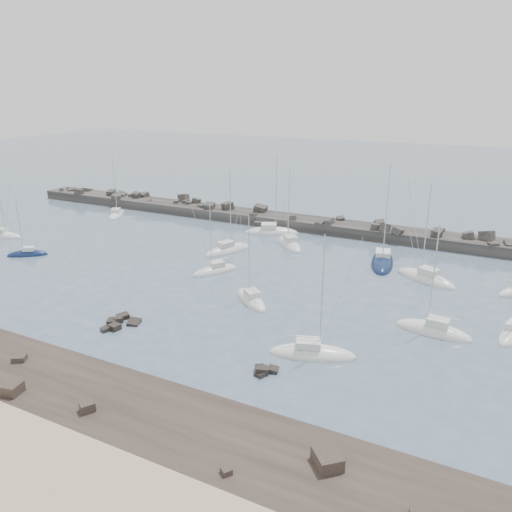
% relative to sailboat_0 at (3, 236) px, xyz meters
% --- Properties ---
extents(ground, '(400.00, 400.00, 0.00)m').
position_rel_sailboat_0_xyz_m(ground, '(45.93, -8.30, -0.14)').
color(ground, '#495C72').
rests_on(ground, ground).
extents(rock_shelf, '(140.00, 12.00, 1.92)m').
position_rel_sailboat_0_xyz_m(rock_shelf, '(46.06, -30.33, -0.12)').
color(rock_shelf, black).
rests_on(rock_shelf, ground).
extents(rock_cluster_near, '(3.92, 4.89, 1.45)m').
position_rel_sailboat_0_xyz_m(rock_cluster_near, '(41.66, -17.00, -0.07)').
color(rock_cluster_near, black).
rests_on(rock_cluster_near, ground).
extents(rock_cluster_far, '(2.34, 2.44, 1.31)m').
position_rel_sailboat_0_xyz_m(rock_cluster_far, '(60.39, -18.80, -0.04)').
color(rock_cluster_far, black).
rests_on(rock_cluster_far, ground).
extents(breakwater, '(115.00, 7.76, 5.31)m').
position_rel_sailboat_0_xyz_m(breakwater, '(38.64, 29.69, 0.18)').
color(breakwater, '#2D2A28').
rests_on(breakwater, ground).
extents(sailboat_0, '(7.52, 3.95, 11.51)m').
position_rel_sailboat_0_xyz_m(sailboat_0, '(0.00, 0.00, 0.00)').
color(sailboat_0, silver).
rests_on(sailboat_0, ground).
extents(sailboat_1, '(6.07, 8.35, 12.83)m').
position_rel_sailboat_0_xyz_m(sailboat_1, '(7.20, 20.98, -0.01)').
color(sailboat_1, silver).
rests_on(sailboat_1, ground).
extents(sailboat_2, '(6.02, 5.12, 9.82)m').
position_rel_sailboat_0_xyz_m(sailboat_2, '(12.35, -5.13, -0.01)').
color(sailboat_2, '#101F43').
rests_on(sailboat_2, ground).
extents(sailboat_3, '(5.93, 9.07, 13.89)m').
position_rel_sailboat_0_xyz_m(sailboat_3, '(39.43, 10.73, 0.01)').
color(sailboat_3, silver).
rests_on(sailboat_3, ground).
extents(sailboat_4, '(10.08, 6.67, 15.29)m').
position_rel_sailboat_0_xyz_m(sailboat_4, '(41.24, 23.44, 0.01)').
color(sailboat_4, silver).
rests_on(sailboat_4, ground).
extents(sailboat_5, '(7.06, 6.39, 11.67)m').
position_rel_sailboat_0_xyz_m(sailboat_5, '(51.82, -4.97, 0.00)').
color(sailboat_5, silver).
rests_on(sailboat_5, ground).
extents(sailboat_6, '(5.38, 7.12, 11.20)m').
position_rel_sailboat_0_xyz_m(sailboat_6, '(42.52, 1.86, -0.00)').
color(sailboat_6, silver).
rests_on(sailboat_6, ground).
extents(sailboat_7, '(8.92, 5.24, 13.52)m').
position_rel_sailboat_0_xyz_m(sailboat_7, '(63.20, -13.88, 0.00)').
color(sailboat_7, silver).
rests_on(sailboat_7, ground).
extents(sailboat_8, '(5.29, 10.88, 16.42)m').
position_rel_sailboat_0_xyz_m(sailboat_8, '(62.99, 16.17, 0.01)').
color(sailboat_8, '#101F43').
rests_on(sailboat_8, ground).
extents(sailboat_9, '(8.29, 3.27, 13.01)m').
position_rel_sailboat_0_xyz_m(sailboat_9, '(73.14, -3.49, 0.02)').
color(sailboat_9, silver).
rests_on(sailboat_9, ground).
extents(sailboat_13, '(9.38, 6.50, 14.47)m').
position_rel_sailboat_0_xyz_m(sailboat_13, '(69.89, 12.10, 0.02)').
color(sailboat_13, silver).
rests_on(sailboat_13, ground).
extents(sailboat_14, '(7.89, 8.18, 13.89)m').
position_rel_sailboat_0_xyz_m(sailboat_14, '(47.07, 18.14, 0.02)').
color(sailboat_14, silver).
rests_on(sailboat_14, ground).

